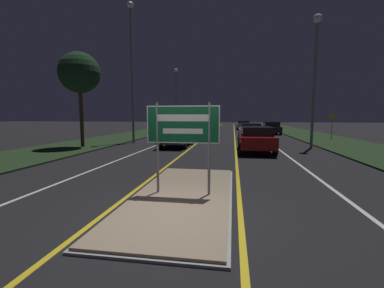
# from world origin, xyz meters

# --- Properties ---
(ground_plane) EXTENTS (160.00, 160.00, 0.00)m
(ground_plane) POSITION_xyz_m (0.00, 0.00, 0.00)
(ground_plane) COLOR black
(median_island) EXTENTS (2.57, 6.26, 0.10)m
(median_island) POSITION_xyz_m (0.00, 1.33, 0.04)
(median_island) COLOR #999993
(median_island) RESTS_ON ground_plane
(verge_left) EXTENTS (5.00, 100.00, 0.08)m
(verge_left) POSITION_xyz_m (-9.50, 20.00, 0.04)
(verge_left) COLOR #1E3319
(verge_left) RESTS_ON ground_plane
(verge_right) EXTENTS (5.00, 100.00, 0.08)m
(verge_right) POSITION_xyz_m (9.50, 20.00, 0.04)
(verge_right) COLOR #1E3319
(verge_right) RESTS_ON ground_plane
(centre_line_yellow_left) EXTENTS (0.12, 70.00, 0.01)m
(centre_line_yellow_left) POSITION_xyz_m (-1.47, 25.00, 0.00)
(centre_line_yellow_left) COLOR gold
(centre_line_yellow_left) RESTS_ON ground_plane
(centre_line_yellow_right) EXTENTS (0.12, 70.00, 0.01)m
(centre_line_yellow_right) POSITION_xyz_m (1.47, 25.00, 0.00)
(centre_line_yellow_right) COLOR gold
(centre_line_yellow_right) RESTS_ON ground_plane
(lane_line_white_left) EXTENTS (0.12, 70.00, 0.01)m
(lane_line_white_left) POSITION_xyz_m (-4.20, 25.00, 0.00)
(lane_line_white_left) COLOR silver
(lane_line_white_left) RESTS_ON ground_plane
(lane_line_white_right) EXTENTS (0.12, 70.00, 0.01)m
(lane_line_white_right) POSITION_xyz_m (4.20, 25.00, 0.00)
(lane_line_white_right) COLOR silver
(lane_line_white_right) RESTS_ON ground_plane
(edge_line_white_left) EXTENTS (0.10, 70.00, 0.01)m
(edge_line_white_left) POSITION_xyz_m (-7.20, 25.00, 0.00)
(edge_line_white_left) COLOR silver
(edge_line_white_left) RESTS_ON ground_plane
(edge_line_white_right) EXTENTS (0.10, 70.00, 0.01)m
(edge_line_white_right) POSITION_xyz_m (7.20, 25.00, 0.00)
(edge_line_white_right) COLOR silver
(edge_line_white_right) RESTS_ON ground_plane
(highway_sign) EXTENTS (1.91, 0.07, 2.41)m
(highway_sign) POSITION_xyz_m (0.00, 1.32, 1.80)
(highway_sign) COLOR gray
(highway_sign) RESTS_ON median_island
(streetlight_left_near) EXTENTS (0.50, 0.50, 10.55)m
(streetlight_left_near) POSITION_xyz_m (-6.40, 13.87, 6.51)
(streetlight_left_near) COLOR gray
(streetlight_left_near) RESTS_ON ground_plane
(streetlight_left_far) EXTENTS (0.52, 0.52, 8.62)m
(streetlight_left_far) POSITION_xyz_m (-6.65, 30.34, 5.56)
(streetlight_left_far) COLOR gray
(streetlight_left_far) RESTS_ON ground_plane
(streetlight_right_near) EXTENTS (0.54, 0.54, 8.51)m
(streetlight_right_near) POSITION_xyz_m (6.43, 12.75, 5.63)
(streetlight_right_near) COLOR gray
(streetlight_right_near) RESTS_ON ground_plane
(car_receding_0) EXTENTS (2.03, 4.40, 1.50)m
(car_receding_0) POSITION_xyz_m (2.64, 10.28, 0.80)
(car_receding_0) COLOR maroon
(car_receding_0) RESTS_ON ground_plane
(car_receding_1) EXTENTS (1.99, 4.69, 1.47)m
(car_receding_1) POSITION_xyz_m (2.79, 18.10, 0.77)
(car_receding_1) COLOR #B7B7BC
(car_receding_1) RESTS_ON ground_plane
(car_receding_2) EXTENTS (1.98, 4.27, 1.44)m
(car_receding_2) POSITION_xyz_m (5.66, 25.71, 0.75)
(car_receding_2) COLOR black
(car_receding_2) RESTS_ON ground_plane
(car_receding_3) EXTENTS (2.03, 4.06, 1.38)m
(car_receding_3) POSITION_xyz_m (2.86, 34.77, 0.73)
(car_receding_3) COLOR #B7B7BC
(car_receding_3) RESTS_ON ground_plane
(car_approaching_0) EXTENTS (1.88, 4.67, 1.54)m
(car_approaching_0) POSITION_xyz_m (-2.58, 12.42, 0.82)
(car_approaching_0) COLOR #4C514C
(car_approaching_0) RESTS_ON ground_plane
(car_approaching_1) EXTENTS (2.02, 4.27, 1.41)m
(car_approaching_1) POSITION_xyz_m (-5.60, 26.94, 0.75)
(car_approaching_1) COLOR #B7B7BC
(car_approaching_1) RESTS_ON ground_plane
(car_approaching_2) EXTENTS (1.97, 4.32, 1.53)m
(car_approaching_2) POSITION_xyz_m (-2.49, 40.75, 0.80)
(car_approaching_2) COLOR #B7B7BC
(car_approaching_2) RESTS_ON ground_plane
(warning_sign) EXTENTS (0.60, 0.06, 2.25)m
(warning_sign) POSITION_xyz_m (10.21, 19.94, 1.44)
(warning_sign) COLOR gray
(warning_sign) RESTS_ON verge_right
(roadside_palm_left) EXTENTS (2.63, 2.63, 6.16)m
(roadside_palm_left) POSITION_xyz_m (-8.65, 10.51, 4.89)
(roadside_palm_left) COLOR #4C3823
(roadside_palm_left) RESTS_ON verge_left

